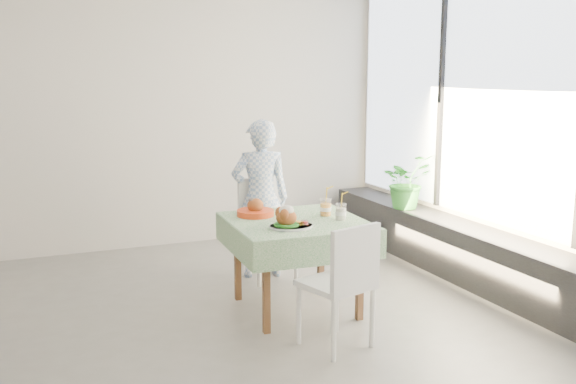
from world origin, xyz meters
name	(u,v)px	position (x,y,z in m)	size (l,w,h in m)	color
floor	(173,333)	(0.00, 0.00, 0.00)	(6.00, 6.00, 0.00)	slate
wall_back	(116,120)	(0.00, 2.50, 1.40)	(6.00, 0.02, 2.80)	silver
wall_front	(321,216)	(0.00, -2.50, 1.40)	(6.00, 0.02, 2.80)	silver
wall_right	(506,130)	(3.00, 0.00, 1.40)	(0.02, 5.00, 2.80)	silver
window_pane	(505,101)	(2.97, 0.00, 1.65)	(0.01, 4.80, 2.18)	#D1E0F9
window_ledge	(480,259)	(2.80, 0.00, 0.25)	(0.40, 4.80, 0.50)	black
cafe_table	(296,254)	(1.03, 0.09, 0.46)	(1.08, 1.08, 0.74)	brown
chair_far	(268,248)	(1.12, 0.95, 0.29)	(0.47, 0.47, 0.93)	white
chair_near	(337,309)	(1.01, -0.68, 0.28)	(0.52, 0.52, 0.90)	white
diner	(261,199)	(1.08, 1.03, 0.74)	(0.54, 0.35, 1.48)	#7E9CCB
main_dish	(289,220)	(0.88, -0.12, 0.80)	(0.34, 0.34, 0.18)	white
juice_cup_orange	(326,208)	(1.32, 0.15, 0.81)	(0.10, 0.10, 0.28)	white
juice_cup_lemonade	(341,212)	(1.37, -0.03, 0.80)	(0.09, 0.09, 0.26)	white
second_dish	(255,211)	(0.79, 0.37, 0.78)	(0.30, 0.30, 0.14)	red
potted_plant	(406,181)	(2.73, 1.13, 0.79)	(0.51, 0.44, 0.57)	#2C7627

